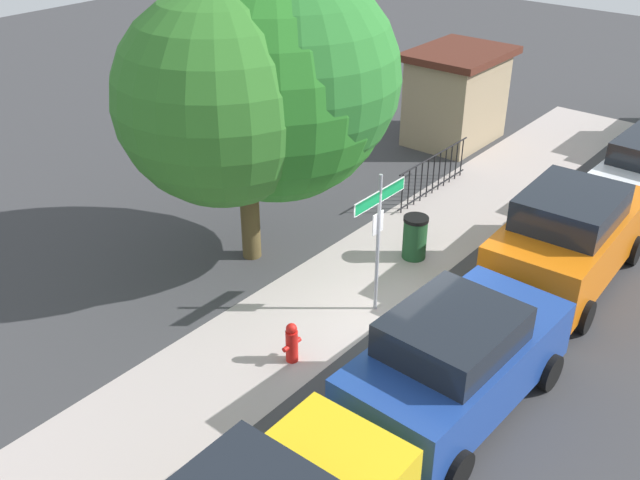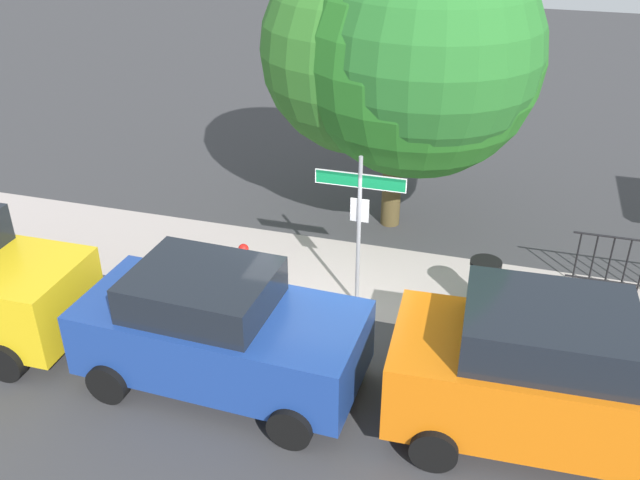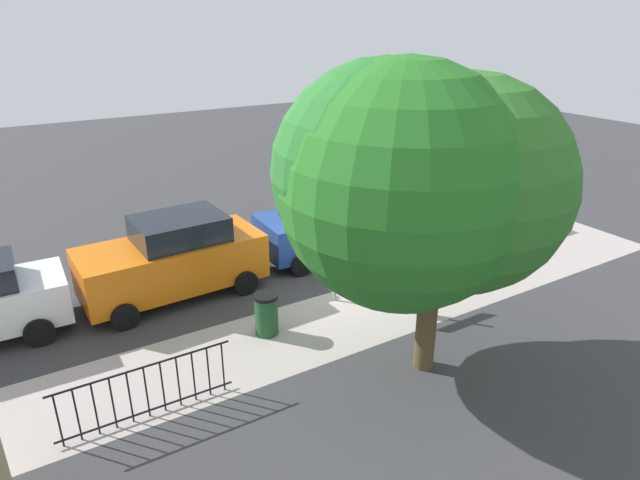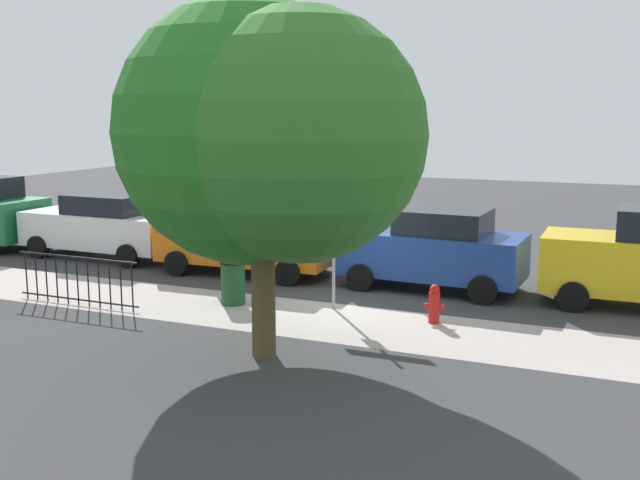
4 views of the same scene
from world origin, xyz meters
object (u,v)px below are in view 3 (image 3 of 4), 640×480
Objects in this scene: car_yellow at (449,194)px; fire_hydrant at (409,270)px; street_sign at (336,228)px; car_blue at (330,223)px; car_orange at (174,257)px; trash_bin at (266,314)px; shade_tree at (414,182)px.

car_yellow reaches higher than fire_hydrant.
car_blue is (-1.49, -2.58, -1.00)m from street_sign.
car_blue is at bearing -75.06° from fire_hydrant.
car_yellow is 4.80m from car_blue.
car_blue is at bearing 179.88° from car_orange.
car_blue is 5.46× the size of fire_hydrant.
car_yellow is at bearing -145.05° from fire_hydrant.
fire_hydrant is at bearing 34.26° from car_yellow.
car_blue is 2.94m from fire_hydrant.
trash_bin is at bearing 13.05° from street_sign.
shade_tree reaches higher than street_sign.
car_orange is (9.60, 0.25, -0.02)m from car_yellow.
fire_hydrant is (-2.38, -2.66, -3.47)m from shade_tree.
shade_tree is at bearing 48.25° from fire_hydrant.
car_orange is at bearing -58.96° from shade_tree.
trash_bin is at bearing 109.41° from car_orange.
trash_bin is at bearing 3.92° from fire_hydrant.
car_orange is 3.16m from trash_bin.
street_sign is 2.65m from trash_bin.
street_sign is 3.68× the size of fire_hydrant.
street_sign is 0.62× the size of car_orange.
car_orange is (3.16, -5.25, -2.81)m from shade_tree.
shade_tree is 1.32× the size of car_yellow.
car_yellow is (-6.29, -2.64, -0.90)m from street_sign.
shade_tree is at bearing 39.82° from car_yellow.
car_blue is 4.80m from car_orange.
car_orange is 4.68× the size of trash_bin.
trash_bin is (4.38, 0.30, 0.11)m from fire_hydrant.
street_sign is 2.92× the size of trash_bin.
car_orange is at bearing -68.16° from trash_bin.
street_sign reaches higher than car_yellow.
car_yellow is 9.03m from trash_bin.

